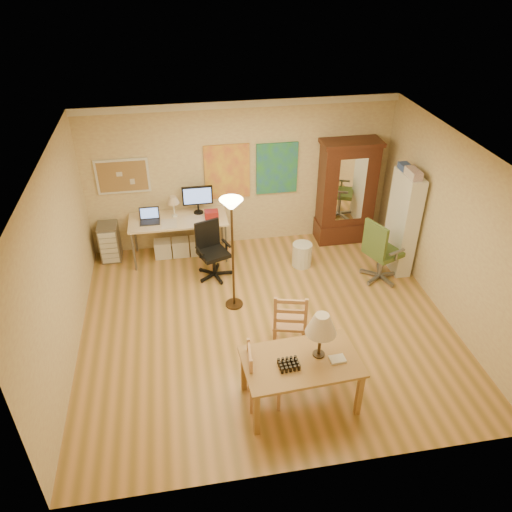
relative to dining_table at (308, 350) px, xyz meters
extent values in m
plane|color=olive|center=(-0.21, 1.52, -0.83)|extent=(5.50, 5.50, 0.00)
cube|color=white|center=(-0.21, 3.98, 1.81)|extent=(5.50, 0.08, 0.12)
cube|color=#9B7C49|center=(-2.26, 3.99, 0.67)|extent=(0.90, 0.04, 0.62)
cube|color=#FDF62A|center=(-0.46, 3.99, 0.62)|extent=(0.80, 0.04, 1.00)
cube|color=teal|center=(0.44, 3.99, 0.62)|extent=(0.75, 0.04, 0.95)
cube|color=olive|center=(-0.08, -0.02, -0.15)|extent=(1.45, 0.92, 0.04)
cube|color=olive|center=(-0.70, -0.41, -0.50)|extent=(0.07, 0.07, 0.66)
cube|color=olive|center=(0.57, -0.33, -0.50)|extent=(0.07, 0.07, 0.66)
cube|color=olive|center=(-0.74, 0.30, -0.50)|extent=(0.07, 0.07, 0.66)
cube|color=olive|center=(0.53, 0.37, -0.50)|extent=(0.07, 0.07, 0.66)
cylinder|color=black|center=(0.15, 0.04, -0.12)|extent=(0.15, 0.15, 0.02)
cylinder|color=black|center=(0.15, 0.04, 0.05)|extent=(0.04, 0.04, 0.37)
cone|color=beige|center=(0.15, 0.04, 0.35)|extent=(0.37, 0.37, 0.26)
cube|color=silver|center=(0.34, -0.09, -0.12)|extent=(0.19, 0.15, 0.03)
cube|color=black|center=(-0.26, -0.10, -0.10)|extent=(0.27, 0.22, 0.07)
cube|color=#AC7A4E|center=(0.01, 0.97, -0.35)|extent=(0.56, 0.55, 0.04)
cube|color=#AC7A4E|center=(0.26, 1.11, -0.60)|extent=(0.05, 0.05, 0.46)
cube|color=#AC7A4E|center=(-0.14, 1.21, -0.60)|extent=(0.05, 0.05, 0.46)
cube|color=#AC7A4E|center=(0.16, 0.73, -0.60)|extent=(0.05, 0.05, 0.46)
cube|color=#AC7A4E|center=(-0.23, 0.83, -0.60)|extent=(0.05, 0.05, 0.46)
cube|color=#AC7A4E|center=(0.16, 0.73, -0.09)|extent=(0.05, 0.05, 0.53)
cube|color=#AC7A4E|center=(-0.23, 0.83, -0.09)|extent=(0.05, 0.05, 0.53)
cube|color=#AC7A4E|center=(-0.03, 0.78, -0.03)|extent=(0.40, 0.13, 0.05)
cube|color=#AC7A4E|center=(-0.53, 0.06, -0.41)|extent=(0.42, 0.44, 0.04)
cube|color=#AC7A4E|center=(-0.37, -0.13, -0.63)|extent=(0.04, 0.04, 0.40)
cube|color=#AC7A4E|center=(-0.35, 0.23, -0.63)|extent=(0.04, 0.04, 0.40)
cube|color=#AC7A4E|center=(-0.71, -0.10, -0.63)|extent=(0.04, 0.04, 0.40)
cube|color=#AC7A4E|center=(-0.68, 0.25, -0.63)|extent=(0.04, 0.04, 0.40)
cube|color=#AC7A4E|center=(-0.71, -0.10, -0.18)|extent=(0.04, 0.04, 0.47)
cube|color=#AC7A4E|center=(-0.68, 0.25, -0.18)|extent=(0.04, 0.04, 0.47)
cube|color=#AC7A4E|center=(-0.69, 0.08, -0.13)|extent=(0.05, 0.36, 0.05)
cylinder|color=#3B2A17|center=(-0.63, 2.05, -0.82)|extent=(0.28, 0.28, 0.03)
cylinder|color=#3B2A17|center=(-0.63, 2.05, 0.07)|extent=(0.04, 0.04, 1.76)
cone|color=#FFE0A5|center=(-0.63, 2.05, 0.97)|extent=(0.34, 0.34, 0.14)
cube|color=beige|center=(-1.40, 3.64, -0.07)|extent=(1.71, 0.75, 0.03)
cylinder|color=slate|center=(-2.20, 3.32, -0.46)|extent=(0.04, 0.04, 0.75)
cylinder|color=slate|center=(-0.59, 3.32, -0.46)|extent=(0.04, 0.04, 0.75)
cylinder|color=slate|center=(-2.20, 3.96, -0.46)|extent=(0.04, 0.04, 0.75)
cylinder|color=slate|center=(-0.59, 3.96, -0.46)|extent=(0.04, 0.04, 0.75)
cube|color=black|center=(-1.88, 3.59, -0.04)|extent=(0.34, 0.24, 0.02)
cube|color=black|center=(-1.88, 3.76, 0.07)|extent=(0.34, 0.06, 0.22)
cube|color=black|center=(-1.02, 3.80, 0.29)|extent=(0.54, 0.04, 0.34)
cone|color=beige|center=(-1.45, 3.75, 0.27)|extent=(0.21, 0.21, 0.13)
cube|color=silver|center=(-1.56, 3.48, -0.05)|extent=(0.27, 0.34, 0.01)
cube|color=maroon|center=(-0.81, 3.59, 0.01)|extent=(0.24, 0.17, 0.13)
cube|color=white|center=(-1.72, 3.69, -0.67)|extent=(0.30, 0.26, 0.32)
cube|color=white|center=(-1.40, 3.69, -0.67)|extent=(0.30, 0.26, 0.32)
cube|color=silver|center=(-1.08, 3.69, -0.67)|extent=(0.30, 0.26, 0.32)
cylinder|color=black|center=(-0.86, 2.90, -0.60)|extent=(0.06, 0.06, 0.38)
cube|color=black|center=(-0.86, 2.90, -0.38)|extent=(0.58, 0.57, 0.07)
cube|color=black|center=(-0.93, 3.10, -0.09)|extent=(0.43, 0.20, 0.49)
cube|color=black|center=(-1.09, 2.82, -0.24)|extent=(0.14, 0.28, 0.03)
cube|color=black|center=(-0.63, 2.99, -0.24)|extent=(0.14, 0.28, 0.03)
cylinder|color=slate|center=(1.93, 2.37, -0.56)|extent=(0.07, 0.07, 0.43)
cube|color=#4C612B|center=(1.93, 2.37, -0.31)|extent=(0.66, 0.67, 0.08)
cube|color=#4C612B|center=(1.71, 2.28, 0.01)|extent=(0.24, 0.48, 0.56)
cube|color=slate|center=(2.04, 2.11, -0.16)|extent=(0.32, 0.16, 0.03)
cube|color=slate|center=(1.83, 2.63, -0.16)|extent=(0.32, 0.16, 0.03)
cube|color=slate|center=(-2.64, 3.79, -0.49)|extent=(0.35, 0.39, 0.69)
cube|color=silver|center=(-2.64, 3.58, -0.49)|extent=(0.30, 0.02, 0.59)
cube|color=#361B0E|center=(1.71, 3.76, 0.12)|extent=(1.00, 0.45, 1.91)
cube|color=#361B0E|center=(1.71, 3.76, -0.63)|extent=(1.04, 0.49, 0.38)
cube|color=white|center=(1.71, 3.53, 0.30)|extent=(0.50, 0.01, 1.18)
cube|color=#361B0E|center=(1.71, 3.76, 1.10)|extent=(1.07, 0.51, 0.07)
cube|color=white|center=(2.34, 2.66, 0.05)|extent=(0.27, 0.71, 1.78)
cube|color=#993333|center=(2.30, 2.52, -0.41)|extent=(0.16, 0.36, 0.21)
cube|color=#334C99|center=(2.30, 2.84, 0.64)|extent=(0.16, 0.25, 0.18)
cylinder|color=silver|center=(0.71, 2.98, -0.62)|extent=(0.35, 0.35, 0.43)
camera|label=1|loc=(-1.36, -4.19, 4.15)|focal=35.00mm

